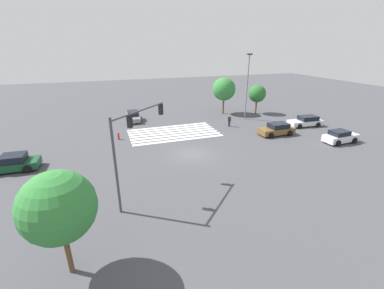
# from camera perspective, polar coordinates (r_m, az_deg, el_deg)

# --- Properties ---
(ground_plane) EXTENTS (130.25, 130.25, 0.00)m
(ground_plane) POSITION_cam_1_polar(r_m,az_deg,el_deg) (27.07, 0.00, -2.10)
(ground_plane) COLOR #47474C
(crosswalk_markings) EXTENTS (11.41, 6.30, 0.01)m
(crosswalk_markings) POSITION_cam_1_polar(r_m,az_deg,el_deg) (33.65, -4.08, 2.61)
(crosswalk_markings) COLOR silver
(crosswalk_markings) RESTS_ON ground_plane
(traffic_signal_mast) EXTENTS (4.28, 4.28, 6.72)m
(traffic_signal_mast) POSITION_cam_1_polar(r_m,az_deg,el_deg) (17.88, -13.42, 1.22)
(traffic_signal_mast) COLOR #47474C
(traffic_signal_mast) RESTS_ON ground_plane
(car_0) EXTENTS (4.31, 2.33, 1.50)m
(car_0) POSITION_cam_1_polar(r_m,az_deg,el_deg) (28.50, -34.89, -3.41)
(car_0) COLOR #144728
(car_0) RESTS_ON ground_plane
(car_1) EXTENTS (2.08, 4.47, 1.43)m
(car_1) POSITION_cam_1_polar(r_m,az_deg,el_deg) (39.95, -12.93, 6.12)
(car_1) COLOR gray
(car_1) RESTS_ON ground_plane
(car_2) EXTENTS (4.90, 2.32, 1.43)m
(car_2) POSITION_cam_1_polar(r_m,az_deg,el_deg) (39.72, 23.98, 4.75)
(car_2) COLOR silver
(car_2) RESTS_ON ground_plane
(car_3) EXTENTS (4.19, 2.03, 1.49)m
(car_3) POSITION_cam_1_polar(r_m,az_deg,el_deg) (34.67, 30.07, 1.51)
(car_3) COLOR silver
(car_3) RESTS_ON ground_plane
(car_4) EXTENTS (4.52, 2.15, 1.49)m
(car_4) POSITION_cam_1_polar(r_m,az_deg,el_deg) (34.43, 18.31, 3.24)
(car_4) COLOR brown
(car_4) RESTS_ON ground_plane
(pedestrian) EXTENTS (0.41, 0.41, 1.58)m
(pedestrian) POSITION_cam_1_polar(r_m,az_deg,el_deg) (36.34, 8.30, 5.30)
(pedestrian) COLOR #232842
(pedestrian) RESTS_ON ground_plane
(street_light_pole_a) EXTENTS (0.80, 0.36, 9.61)m
(street_light_pole_a) POSITION_cam_1_polar(r_m,az_deg,el_deg) (39.51, 12.22, 13.39)
(street_light_pole_a) COLOR slate
(street_light_pole_a) RESTS_ON ground_plane
(tree_corner_a) EXTENTS (2.82, 2.82, 4.71)m
(tree_corner_a) POSITION_cam_1_polar(r_m,az_deg,el_deg) (44.00, 14.29, 10.89)
(tree_corner_a) COLOR brown
(tree_corner_a) RESTS_ON ground_plane
(tree_corner_b) EXTENTS (3.46, 3.46, 5.59)m
(tree_corner_b) POSITION_cam_1_polar(r_m,az_deg,el_deg) (13.47, -27.61, -12.27)
(tree_corner_b) COLOR brown
(tree_corner_b) RESTS_ON ground_plane
(tree_corner_c) EXTENTS (3.69, 3.69, 5.90)m
(tree_corner_c) POSITION_cam_1_polar(r_m,az_deg,el_deg) (42.72, 7.13, 12.11)
(tree_corner_c) COLOR brown
(tree_corner_c) RESTS_ON ground_plane
(fire_hydrant) EXTENTS (0.22, 0.22, 0.86)m
(fire_hydrant) POSITION_cam_1_polar(r_m,az_deg,el_deg) (32.28, -16.01, 1.79)
(fire_hydrant) COLOR red
(fire_hydrant) RESTS_ON ground_plane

